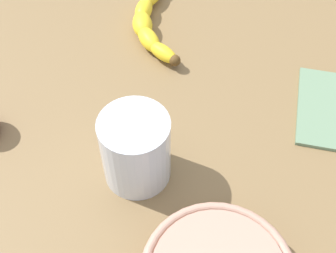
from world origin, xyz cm
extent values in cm
cube|color=brown|center=(0.00, 0.00, 1.50)|extent=(120.00, 120.00, 3.00)
ellipsoid|color=yellow|center=(-16.89, -15.11, 4.76)|extent=(6.85, 4.95, 3.03)
ellipsoid|color=yellow|center=(-13.31, -13.10, 4.76)|extent=(7.03, 6.62, 3.52)
ellipsoid|color=yellow|center=(-10.58, -10.03, 4.76)|extent=(5.86, 6.85, 3.03)
ellipsoid|color=yellow|center=(-9.00, -6.24, 4.76)|extent=(3.88, 6.60, 2.53)
sphere|color=#513819|center=(-8.36, -3.53, 4.76)|extent=(1.94, 1.94, 1.94)
cylinder|color=silver|center=(12.13, 2.37, 8.45)|extent=(9.28, 9.28, 10.90)
cylinder|color=gray|center=(12.13, 2.37, 7.63)|extent=(8.78, 8.78, 8.77)
camera|label=1|loc=(39.87, 23.81, 57.92)|focal=49.07mm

